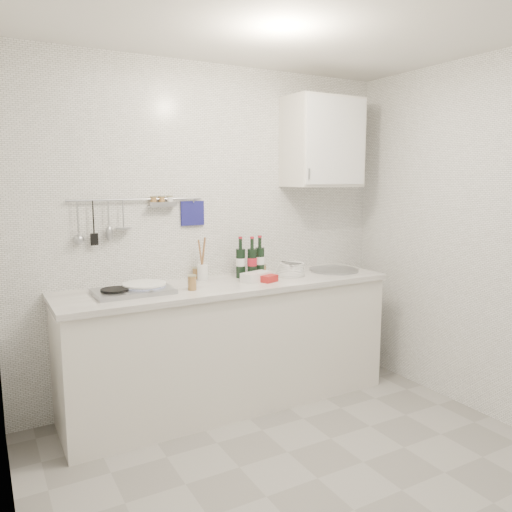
# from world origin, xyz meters

# --- Properties ---
(floor) EXTENTS (3.00, 3.00, 0.00)m
(floor) POSITION_xyz_m (0.00, 0.00, 0.00)
(floor) COLOR slate
(floor) RESTS_ON ground
(ceiling) EXTENTS (3.00, 3.00, 0.00)m
(ceiling) POSITION_xyz_m (0.00, 0.00, 2.50)
(ceiling) COLOR silver
(ceiling) RESTS_ON back_wall
(back_wall) EXTENTS (3.00, 0.02, 2.50)m
(back_wall) POSITION_xyz_m (0.00, 1.40, 1.25)
(back_wall) COLOR silver
(back_wall) RESTS_ON floor
(wall_left) EXTENTS (0.02, 2.80, 2.50)m
(wall_left) POSITION_xyz_m (-1.50, 0.00, 1.25)
(wall_left) COLOR silver
(wall_left) RESTS_ON floor
(wall_right) EXTENTS (0.02, 2.80, 2.50)m
(wall_right) POSITION_xyz_m (1.50, 0.00, 1.25)
(wall_right) COLOR silver
(wall_right) RESTS_ON floor
(counter) EXTENTS (2.44, 0.64, 0.96)m
(counter) POSITION_xyz_m (0.01, 1.10, 0.43)
(counter) COLOR silver
(counter) RESTS_ON floor
(wall_rail) EXTENTS (0.98, 0.09, 0.34)m
(wall_rail) POSITION_xyz_m (-0.60, 1.37, 1.43)
(wall_rail) COLOR #93969B
(wall_rail) RESTS_ON back_wall
(wall_cabinet) EXTENTS (0.60, 0.38, 0.70)m
(wall_cabinet) POSITION_xyz_m (0.90, 1.22, 1.95)
(wall_cabinet) COLOR silver
(wall_cabinet) RESTS_ON back_wall
(plate_stack_hob) EXTENTS (0.32, 0.31, 0.05)m
(plate_stack_hob) POSITION_xyz_m (-0.62, 1.13, 0.95)
(plate_stack_hob) COLOR #5264BC
(plate_stack_hob) RESTS_ON counter
(plate_stack_sink) EXTENTS (0.25, 0.24, 0.10)m
(plate_stack_sink) POSITION_xyz_m (0.54, 1.13, 0.97)
(plate_stack_sink) COLOR white
(plate_stack_sink) RESTS_ON counter
(wine_bottles) EXTENTS (0.24, 0.11, 0.31)m
(wine_bottles) POSITION_xyz_m (0.24, 1.21, 1.07)
(wine_bottles) COLOR black
(wine_bottles) RESTS_ON counter
(butter_dish) EXTENTS (0.24, 0.17, 0.07)m
(butter_dish) POSITION_xyz_m (0.19, 1.05, 0.95)
(butter_dish) COLOR white
(butter_dish) RESTS_ON counter
(strawberry_punnet) EXTENTS (0.15, 0.15, 0.05)m
(strawberry_punnet) POSITION_xyz_m (0.26, 1.00, 0.95)
(strawberry_punnet) COLOR red
(strawberry_punnet) RESTS_ON counter
(utensil_crock) EXTENTS (0.08, 0.08, 0.32)m
(utensil_crock) POSITION_xyz_m (-0.13, 1.28, 0.99)
(utensil_crock) COLOR white
(utensil_crock) RESTS_ON counter
(jar_a) EXTENTS (0.06, 0.06, 0.09)m
(jar_a) POSITION_xyz_m (-0.15, 1.35, 0.96)
(jar_a) COLOR olive
(jar_a) RESTS_ON counter
(jar_b) EXTENTS (0.06, 0.06, 0.06)m
(jar_b) POSITION_xyz_m (0.42, 1.34, 0.95)
(jar_b) COLOR olive
(jar_b) RESTS_ON counter
(jar_c) EXTENTS (0.06, 0.06, 0.07)m
(jar_c) POSITION_xyz_m (0.56, 1.19, 0.96)
(jar_c) COLOR olive
(jar_c) RESTS_ON counter
(jar_d) EXTENTS (0.06, 0.06, 0.10)m
(jar_d) POSITION_xyz_m (-0.33, 1.00, 0.97)
(jar_d) COLOR olive
(jar_d) RESTS_ON counter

